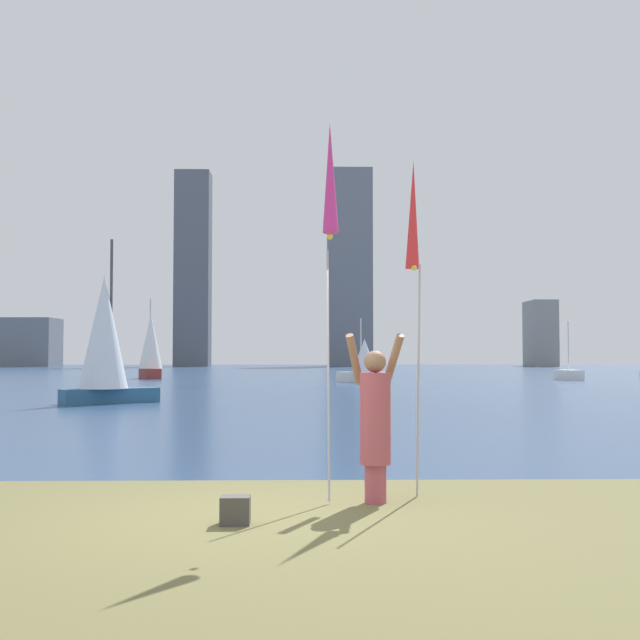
% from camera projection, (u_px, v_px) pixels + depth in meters
% --- Properties ---
extents(ground, '(120.00, 138.00, 0.12)m').
position_uv_depth(ground, '(296.00, 377.00, 58.54)').
color(ground, brown).
extents(person, '(0.65, 0.48, 1.78)m').
position_uv_depth(person, '(375.00, 419.00, 8.39)').
color(person, '#B24C59').
rests_on(person, ground).
extents(kite_flag_left, '(0.16, 1.15, 3.93)m').
position_uv_depth(kite_flag_left, '(330.00, 187.00, 8.07)').
color(kite_flag_left, '#B2B2B7').
rests_on(kite_flag_left, ground).
extents(kite_flag_right, '(0.16, 0.67, 3.76)m').
position_uv_depth(kite_flag_right, '(413.00, 222.00, 9.06)').
color(kite_flag_right, '#B2B2B7').
rests_on(kite_flag_right, ground).
extents(bag, '(0.27, 0.21, 0.26)m').
position_uv_depth(bag, '(235.00, 510.00, 7.30)').
color(bag, '#4C4742').
rests_on(bag, ground).
extents(sailboat_1, '(3.02, 2.44, 5.29)m').
position_uv_depth(sailboat_1, '(105.00, 339.00, 25.54)').
color(sailboat_1, '#2D6084').
rests_on(sailboat_1, ground).
extents(sailboat_2, '(2.82, 1.73, 3.63)m').
position_uv_depth(sailboat_2, '(364.00, 360.00, 45.03)').
color(sailboat_2, white).
rests_on(sailboat_2, ground).
extents(sailboat_4, '(1.30, 2.20, 3.59)m').
position_uv_depth(sailboat_4, '(569.00, 375.00, 48.79)').
color(sailboat_4, white).
rests_on(sailboat_4, ground).
extents(sailboat_6, '(2.03, 3.15, 5.22)m').
position_uv_depth(sailboat_6, '(151.00, 347.00, 51.68)').
color(sailboat_6, maroon).
rests_on(sailboat_6, ground).
extents(skyline_tower_0, '(6.99, 6.44, 6.48)m').
position_uv_depth(skyline_tower_0, '(30.00, 342.00, 107.44)').
color(skyline_tower_0, slate).
rests_on(skyline_tower_0, ground).
extents(skyline_tower_1, '(4.66, 4.17, 26.42)m').
position_uv_depth(skyline_tower_1, '(193.00, 269.00, 108.19)').
color(skyline_tower_1, '#565B66').
rests_on(skyline_tower_1, ground).
extents(skyline_tower_2, '(6.22, 5.01, 27.63)m').
position_uv_depth(skyline_tower_2, '(350.00, 268.00, 112.41)').
color(skyline_tower_2, slate).
rests_on(skyline_tower_2, ground).
extents(skyline_tower_3, '(3.26, 6.11, 8.92)m').
position_uv_depth(skyline_tower_3, '(540.00, 333.00, 108.83)').
color(skyline_tower_3, gray).
rests_on(skyline_tower_3, ground).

